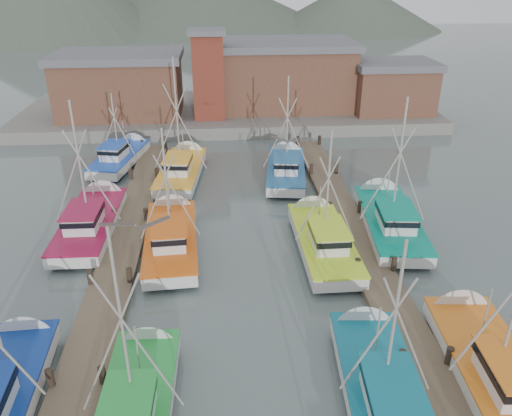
{
  "coord_description": "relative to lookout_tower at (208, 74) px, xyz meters",
  "views": [
    {
      "loc": [
        -1.12,
        -17.05,
        15.23
      ],
      "look_at": [
        0.85,
        8.7,
        2.6
      ],
      "focal_mm": 35.0,
      "sensor_mm": 36.0,
      "label": 1
    }
  ],
  "objects": [
    {
      "name": "lookout_tower",
      "position": [
        0.0,
        0.0,
        0.0
      ],
      "size": [
        3.6,
        3.6,
        8.5
      ],
      "color": "maroon",
      "rests_on": "quay"
    },
    {
      "name": "shed_center",
      "position": [
        8.0,
        4.0,
        -0.86
      ],
      "size": [
        14.84,
        9.54,
        6.9
      ],
      "color": "brown",
      "rests_on": "quay"
    },
    {
      "name": "shed_left",
      "position": [
        -9.0,
        2.0,
        -1.21
      ],
      "size": [
        12.72,
        8.48,
        6.2
      ],
      "color": "brown",
      "rests_on": "quay"
    },
    {
      "name": "quay",
      "position": [
        2.0,
        4.0,
        -4.95
      ],
      "size": [
        44.0,
        16.0,
        1.2
      ],
      "primitive_type": "cube",
      "color": "slate",
      "rests_on": "ground"
    },
    {
      "name": "gull_near",
      "position": [
        -1.02,
        -40.21,
        4.54
      ],
      "size": [
        1.54,
        0.66,
        0.24
      ],
      "rotation": [
        0.0,
        0.0,
        0.38
      ],
      "color": "gray",
      "rests_on": "ground"
    },
    {
      "name": "boat_4",
      "position": [
        -2.47,
        -36.27,
        -4.87
      ],
      "size": [
        3.57,
        8.41,
        9.0
      ],
      "rotation": [
        0.0,
        0.0,
        -0.02
      ],
      "color": "#101B38",
      "rests_on": "ground"
    },
    {
      "name": "distant_hills",
      "position": [
        -10.76,
        89.59,
        -5.55
      ],
      "size": [
        175.0,
        140.0,
        42.0
      ],
      "color": "#4B5547",
      "rests_on": "ground"
    },
    {
      "name": "boat_11",
      "position": [
        11.44,
        -22.55,
        -4.87
      ],
      "size": [
        4.17,
        10.2,
        9.57
      ],
      "rotation": [
        0.0,
        0.0,
        -0.11
      ],
      "color": "#101B38",
      "rests_on": "ground"
    },
    {
      "name": "dock_right",
      "position": [
        9.0,
        -28.96,
        -5.34
      ],
      "size": [
        2.3,
        46.0,
        1.5
      ],
      "color": "brown",
      "rests_on": "ground"
    },
    {
      "name": "boat_9",
      "position": [
        6.71,
        -24.71,
        -4.87
      ],
      "size": [
        3.42,
        9.39,
        8.32
      ],
      "rotation": [
        0.0,
        0.0,
        0.01
      ],
      "color": "#101B38",
      "rests_on": "ground"
    },
    {
      "name": "boat_10",
      "position": [
        -7.32,
        -21.3,
        -4.87
      ],
      "size": [
        3.9,
        9.7,
        9.37
      ],
      "rotation": [
        0.0,
        0.0,
        -0.01
      ],
      "color": "#101B38",
      "rests_on": "ground"
    },
    {
      "name": "boat_13",
      "position": [
        6.08,
        -13.38,
        -4.87
      ],
      "size": [
        4.01,
        9.42,
        8.83
      ],
      "rotation": [
        0.0,
        0.0,
        -0.14
      ],
      "color": "#101B38",
      "rests_on": "ground"
    },
    {
      "name": "shed_right",
      "position": [
        19.0,
        1.0,
        -1.71
      ],
      "size": [
        8.48,
        6.36,
        5.2
      ],
      "color": "brown",
      "rests_on": "quay"
    },
    {
      "name": "boat_6",
      "position": [
        -7.67,
        -35.47,
        -4.87
      ],
      "size": [
        3.69,
        8.92,
        9.01
      ],
      "rotation": [
        0.0,
        0.0,
        0.05
      ],
      "color": "#101B38",
      "rests_on": "ground"
    },
    {
      "name": "ground",
      "position": [
        2.0,
        -33.0,
        -5.55
      ],
      "size": [
        260.0,
        260.0,
        0.0
      ],
      "primitive_type": "plane",
      "color": "#455350",
      "rests_on": "ground"
    },
    {
      "name": "boat_8",
      "position": [
        -2.18,
        -23.79,
        -4.87
      ],
      "size": [
        3.47,
        9.53,
        8.35
      ],
      "rotation": [
        0.0,
        0.0,
        0.06
      ],
      "color": "#101B38",
      "rests_on": "ground"
    },
    {
      "name": "dock_left",
      "position": [
        -5.0,
        -28.96,
        -5.34
      ],
      "size": [
        2.3,
        46.0,
        1.5
      ],
      "color": "brown",
      "rests_on": "ground"
    },
    {
      "name": "gull_far",
      "position": [
        3.6,
        -31.85,
        3.64
      ],
      "size": [
        1.51,
        0.66,
        0.24
      ],
      "rotation": [
        0.0,
        0.0,
        -0.51
      ],
      "color": "gray",
      "rests_on": "ground"
    },
    {
      "name": "boat_7",
      "position": [
        11.45,
        -35.43,
        -4.87
      ],
      "size": [
        3.86,
        9.64,
        9.44
      ],
      "rotation": [
        0.0,
        0.0,
        -0.08
      ],
      "color": "#101B38",
      "rests_on": "ground"
    },
    {
      "name": "boat_14",
      "position": [
        -7.36,
        -9.62,
        -4.88
      ],
      "size": [
        4.29,
        8.9,
        6.85
      ],
      "rotation": [
        0.0,
        0.0,
        -0.21
      ],
      "color": "#101B38",
      "rests_on": "ground"
    },
    {
      "name": "boat_5",
      "position": [
        6.73,
        -36.06,
        -4.87
      ],
      "size": [
        3.49,
        9.26,
        8.19
      ],
      "rotation": [
        0.0,
        0.0,
        -0.08
      ],
      "color": "#101B38",
      "rests_on": "ground"
    },
    {
      "name": "boat_12",
      "position": [
        -2.13,
        -12.91,
        -4.86
      ],
      "size": [
        4.06,
        9.56,
        10.23
      ],
      "rotation": [
        0.0,
        0.0,
        -0.1
      ],
      "color": "#101B38",
      "rests_on": "ground"
    }
  ]
}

